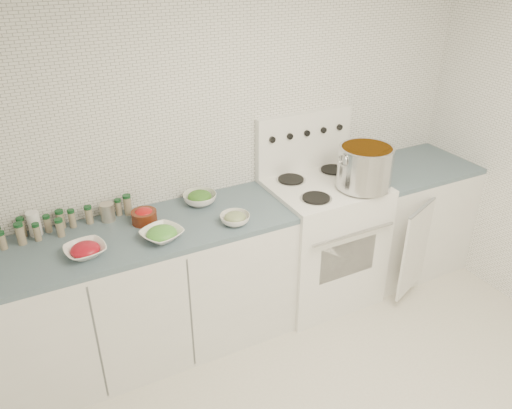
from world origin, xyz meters
name	(u,v)px	position (x,y,z in m)	size (l,w,h in m)	color
room_walls	(400,180)	(0.00, 0.00, 1.56)	(3.54, 3.04, 2.52)	white
counter_left	(148,292)	(-0.82, 1.19, 0.45)	(1.85, 0.62, 0.90)	white
stove	(320,237)	(0.48, 1.19, 0.50)	(0.76, 0.70, 1.36)	white
counter_right	(405,217)	(1.30, 1.19, 0.45)	(0.89, 0.78, 0.90)	white
stock_pot	(365,166)	(0.67, 1.01, 1.10)	(0.39, 0.37, 0.28)	silver
bowl_tomato	(85,250)	(-1.15, 1.08, 0.93)	(0.25, 0.25, 0.07)	white
bowl_snowpea	(162,234)	(-0.73, 1.05, 0.93)	(0.30, 0.30, 0.08)	white
bowl_broccoli	(200,198)	(-0.37, 1.36, 0.94)	(0.27, 0.27, 0.09)	white
bowl_zucchini	(235,218)	(-0.28, 1.02, 0.93)	(0.21, 0.21, 0.07)	white
bowl_pepper	(144,216)	(-0.77, 1.28, 0.95)	(0.15, 0.15, 0.10)	#511E0D
salt_canister	(34,224)	(-1.37, 1.44, 0.97)	(0.07, 0.07, 0.15)	white
tin_can	(107,212)	(-0.96, 1.41, 0.96)	(0.09, 0.09, 0.11)	#B0A595
spice_cluster	(58,222)	(-1.25, 1.41, 0.96)	(0.78, 0.15, 0.13)	gray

